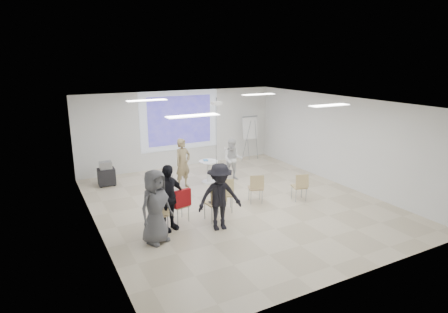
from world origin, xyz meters
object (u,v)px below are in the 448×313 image
chair_right_inner (256,186)px  chair_left_inner (216,200)px  av_cart (106,175)px  chair_far_left (161,213)px  audience_outer (155,202)px  player_left (183,160)px  flipchart_easel (250,128)px  pedestal_table (209,170)px  chair_center (225,192)px  audience_left (167,193)px  audience_mid (220,193)px  chair_left_mid (181,203)px  player_right (233,157)px  chair_right_far (300,185)px  laptop (214,201)px

chair_right_inner → chair_left_inner: bearing=-138.4°
chair_right_inner → av_cart: chair_right_inner is taller
chair_far_left → audience_outer: 0.79m
player_left → chair_right_inner: player_left is taller
flipchart_easel → av_cart: 6.10m
pedestal_table → av_cart: 3.47m
pedestal_table → audience_outer: bearing=-131.6°
chair_center → audience_outer: size_ratio=0.51×
audience_outer → chair_center: bearing=-4.5°
audience_left → flipchart_easel: size_ratio=1.03×
audience_left → audience_mid: 1.29m
chair_left_mid → player_right: bearing=29.6°
player_left → audience_mid: 3.36m
chair_right_inner → chair_right_far: chair_right_inner is taller
player_right → av_cart: 4.37m
chair_left_inner → audience_mid: size_ratio=0.52×
chair_right_inner → audience_mid: (-1.75, -1.05, 0.45)m
audience_mid → audience_outer: bearing=-172.9°
av_cart → player_right: bearing=-17.0°
chair_left_inner → laptop: chair_left_inner is taller
chair_far_left → audience_outer: (-0.28, -0.53, 0.52)m
flipchart_easel → player_left: bearing=-153.1°
player_left → laptop: 2.82m
chair_center → audience_mid: bearing=-102.5°
chair_left_inner → av_cart: 4.77m
chair_left_mid → audience_mid: 1.18m
player_right → chair_far_left: size_ratio=2.06×
player_right → flipchart_easel: bearing=73.0°
chair_left_inner → av_cart: size_ratio=1.21×
audience_mid → flipchart_easel: 6.69m
chair_left_inner → chair_right_far: bearing=-2.3°
chair_left_inner → audience_left: bearing=170.4°
pedestal_table → player_right: 0.99m
chair_left_mid → audience_left: (-0.45, -0.27, 0.44)m
chair_left_inner → chair_right_inner: bearing=15.6°
chair_left_mid → chair_center: (1.34, 0.06, 0.06)m
player_right → chair_left_inner: 3.58m
chair_left_inner → flipchart_easel: bearing=45.5°
flipchart_easel → av_cart: flipchart_easel is taller
player_right → av_cart: size_ratio=1.97×
player_right → chair_far_left: bearing=-115.2°
player_right → chair_left_mid: 3.87m
chair_left_mid → chair_right_far: bearing=-14.7°
audience_left → av_cart: audience_left is taller
player_right → laptop: size_ratio=4.44×
player_right → chair_left_mid: bearing=-112.1°
pedestal_table → chair_far_left: (-2.66, -2.79, 0.02)m
audience_outer → pedestal_table: bearing=24.0°
player_right → audience_mid: 4.01m
chair_left_mid → audience_outer: bearing=-151.3°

